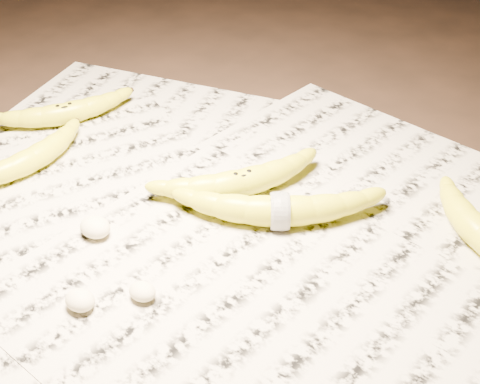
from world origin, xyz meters
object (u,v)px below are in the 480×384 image
Objects in this scene: banana_left_a at (65,111)px; banana_left_b at (32,157)px; banana_center at (242,180)px; banana_taped at (280,209)px.

banana_left_a is 0.12m from banana_left_b.
banana_taped is at bearing -72.88° from banana_center.
banana_center is at bearing -57.53° from banana_left_a.
banana_center reaches higher than banana_left_a.
banana_taped is (0.33, 0.09, 0.00)m from banana_left_b.
banana_left_a is 0.94× the size of banana_center.
banana_left_b is at bearing 148.38° from banana_center.
banana_center is at bearing -63.18° from banana_left_b.
banana_left_a is 0.31m from banana_center.
banana_center is (0.26, 0.11, 0.00)m from banana_left_b.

